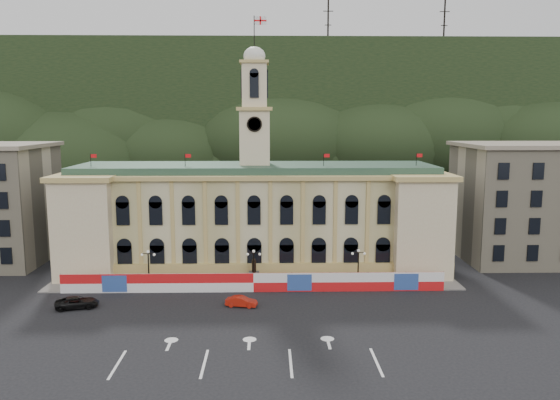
{
  "coord_description": "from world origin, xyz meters",
  "views": [
    {
      "loc": [
        1.98,
        -53.7,
        22.49
      ],
      "look_at": [
        3.52,
        18.0,
        11.68
      ],
      "focal_mm": 35.0,
      "sensor_mm": 36.0,
      "label": 1
    }
  ],
  "objects_px": {
    "statue": "(254,276)",
    "lamp_center": "(254,265)",
    "black_suv": "(77,302)",
    "red_sedan": "(241,302)"
  },
  "relations": [
    {
      "from": "statue",
      "to": "lamp_center",
      "type": "bearing_deg",
      "value": -90.0
    },
    {
      "from": "statue",
      "to": "black_suv",
      "type": "xyz_separation_m",
      "value": [
        -20.92,
        -8.7,
        -0.5
      ]
    },
    {
      "from": "statue",
      "to": "black_suv",
      "type": "bearing_deg",
      "value": -157.43
    },
    {
      "from": "statue",
      "to": "red_sedan",
      "type": "height_order",
      "value": "statue"
    },
    {
      "from": "lamp_center",
      "to": "black_suv",
      "type": "relative_size",
      "value": 0.96
    },
    {
      "from": "lamp_center",
      "to": "black_suv",
      "type": "height_order",
      "value": "lamp_center"
    },
    {
      "from": "red_sedan",
      "to": "black_suv",
      "type": "xyz_separation_m",
      "value": [
        -19.61,
        -0.11,
        0.06
      ]
    },
    {
      "from": "lamp_center",
      "to": "red_sedan",
      "type": "distance_m",
      "value": 8.08
    },
    {
      "from": "lamp_center",
      "to": "statue",
      "type": "bearing_deg",
      "value": 90.0
    },
    {
      "from": "statue",
      "to": "black_suv",
      "type": "height_order",
      "value": "statue"
    }
  ]
}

